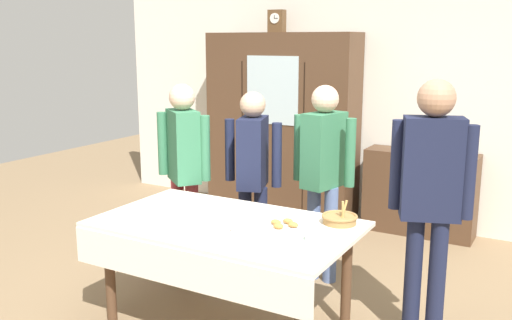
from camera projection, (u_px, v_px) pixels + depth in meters
ground_plane at (242, 314)px, 4.11m from camera, size 12.00×12.00×0.00m
back_wall at (369, 96)px, 6.08m from camera, size 6.40×0.10×2.70m
dining_table at (224, 238)px, 3.77m from camera, size 1.73×1.02×0.76m
wall_cabinet at (282, 125)px, 6.34m from camera, size 1.71×0.46×2.02m
mantel_clock at (277, 21)px, 6.13m from camera, size 0.18×0.11×0.24m
bookshelf_low at (420, 193)px, 5.75m from camera, size 1.10×0.35×0.85m
book_stack at (423, 146)px, 5.65m from camera, size 0.16×0.23×0.13m
tea_cup_far_right at (190, 223)px, 3.67m from camera, size 0.13×0.13×0.06m
tea_cup_back_edge at (311, 237)px, 3.41m from camera, size 0.13×0.13×0.06m
tea_cup_front_edge at (224, 227)px, 3.59m from camera, size 0.13×0.13×0.06m
bread_basket at (340, 218)px, 3.75m from camera, size 0.24×0.24×0.16m
pastry_plate at (284, 226)px, 3.66m from camera, size 0.28×0.28×0.05m
spoon_near_right at (279, 251)px, 3.26m from camera, size 0.12×0.02×0.01m
spoon_back_edge at (140, 219)px, 3.83m from camera, size 0.12×0.02×0.01m
person_behind_table_left at (431, 187)px, 3.52m from camera, size 0.52×0.31×1.72m
person_near_right_end at (184, 160)px, 4.71m from camera, size 0.52×0.38×1.60m
person_behind_table_right at (323, 165)px, 4.51m from camera, size 0.52×0.40×1.60m
person_by_cabinet at (253, 167)px, 4.63m from camera, size 0.52×0.41×1.54m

